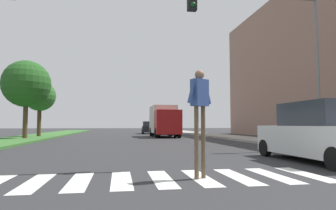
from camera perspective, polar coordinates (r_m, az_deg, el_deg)
The scene contains 13 objects.
ground_plane at distance 28.60m, azimuth -7.71°, elevation -6.27°, with size 140.00×140.00×0.00m, color #2D2D30.
crosswalk at distance 6.78m, azimuth -1.22°, elevation -14.24°, with size 7.65×2.20×0.01m.
median_strip at distance 27.65m, azimuth -25.79°, elevation -5.85°, with size 4.17×64.00×0.15m, color #386B2D.
tree_far at distance 26.00m, azimuth -25.99°, elevation 3.70°, with size 3.75×3.75×6.21m.
tree_distant at distance 29.94m, azimuth -23.81°, elevation 1.61°, with size 2.88×2.88×5.23m.
sidewalk_right at distance 28.46m, azimuth 11.41°, elevation -6.09°, with size 3.00×64.00×0.15m, color #9E9991.
traffic_light_gantry at distance 9.48m, azimuth -28.72°, elevation 16.10°, with size 9.53×0.30×6.00m.
street_lamp_right at distance 16.33m, azimuth 26.95°, elevation 8.48°, with size 1.02×0.24×7.50m.
pedestrian_performer at distance 6.73m, azimuth 6.22°, elevation -0.12°, with size 0.69×0.45×2.49m.
suv_crossing at distance 10.87m, azimuth 27.34°, elevation -4.98°, with size 1.99×4.61×1.97m.
sedan_midblock at distance 29.23m, azimuth -0.73°, elevation -4.70°, with size 1.81×4.07×1.71m.
sedan_distant at distance 39.12m, azimuth -3.80°, elevation -4.51°, with size 2.05×4.48×1.64m.
truck_box_delivery at distance 28.86m, azimuth -0.77°, elevation -3.03°, with size 2.40×6.20×3.10m.
Camera 1 is at (-0.98, 1.45, 1.23)m, focal length 31.11 mm.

